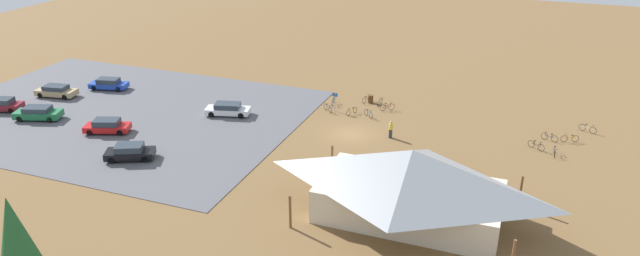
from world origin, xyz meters
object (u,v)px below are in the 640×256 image
(car_black_end_stall, at_px, (130,152))
(car_green_aisle_side, at_px, (38,113))
(car_white_far_end, at_px, (228,109))
(bicycle_purple_yard_front, at_px, (328,108))
(bicycle_yellow_front_row, at_px, (380,102))
(car_red_front_row, at_px, (107,126))
(car_tan_near_entry, at_px, (56,91))
(bike_pavilion, at_px, (410,180))
(bicycle_teal_edge_north, at_px, (368,114))
(bicycle_yellow_yard_right, at_px, (352,111))
(bicycle_red_back_row, at_px, (387,107))
(visitor_crossing_yard, at_px, (391,129))
(bicycle_orange_by_bin, at_px, (570,139))
(bicycle_blue_edge_south, at_px, (549,137))
(bicycle_green_yard_left, at_px, (367,99))
(lot_sign, at_px, (335,99))
(car_maroon_mid_lot, at_px, (2,105))
(car_blue_second_row, at_px, (109,84))
(bicycle_black_lone_east, at_px, (536,146))
(bicycle_teal_trailside, at_px, (334,101))
(bicycle_white_near_sign, at_px, (588,129))
(trash_bin, at_px, (371,99))
(pine_center, at_px, (16,242))
(bicycle_silver_yard_center, at_px, (555,151))

(car_black_end_stall, relative_size, car_green_aisle_side, 0.92)
(car_white_far_end, bearing_deg, bicycle_purple_yard_front, -153.04)
(bicycle_yellow_front_row, height_order, car_red_front_row, car_red_front_row)
(car_tan_near_entry, height_order, car_black_end_stall, car_black_end_stall)
(bike_pavilion, distance_m, car_red_front_row, 32.01)
(bicycle_teal_edge_north, height_order, bicycle_yellow_yard_right, bicycle_teal_edge_north)
(bicycle_red_back_row, distance_m, visitor_crossing_yard, 7.31)
(car_tan_near_entry, bearing_deg, bicycle_orange_by_bin, -172.10)
(bicycle_blue_edge_south, bearing_deg, bicycle_green_yard_left, -11.14)
(lot_sign, bearing_deg, car_maroon_mid_lot, 20.70)
(bicycle_orange_by_bin, bearing_deg, visitor_crossing_yard, 17.47)
(car_blue_second_row, relative_size, visitor_crossing_yard, 2.69)
(bicycle_blue_edge_south, bearing_deg, car_tan_near_entry, 7.77)
(bicycle_blue_edge_south, bearing_deg, car_blue_second_row, 3.56)
(bicycle_yellow_yard_right, xyz_separation_m, bicycle_black_lone_east, (-18.90, 2.23, 0.03))
(car_tan_near_entry, bearing_deg, car_black_end_stall, 150.49)
(car_red_front_row, bearing_deg, car_green_aisle_side, -1.37)
(bicycle_purple_yard_front, relative_size, bicycle_teal_trailside, 0.76)
(car_tan_near_entry, xyz_separation_m, car_maroon_mid_lot, (2.24, 5.59, 0.02))
(lot_sign, xyz_separation_m, bicycle_red_back_row, (-5.31, -2.25, -1.02))
(bicycle_white_near_sign, height_order, bicycle_black_lone_east, bicycle_black_lone_east)
(bicycle_white_near_sign, relative_size, bicycle_purple_yard_front, 1.17)
(bicycle_yellow_yard_right, bearing_deg, bicycle_blue_edge_south, -179.25)
(lot_sign, bearing_deg, car_green_aisle_side, 25.18)
(car_maroon_mid_lot, relative_size, visitor_crossing_yard, 2.62)
(bicycle_teal_trailside, xyz_separation_m, car_black_end_stall, (12.53, 19.61, 0.36))
(bicycle_blue_edge_south, relative_size, car_green_aisle_side, 0.32)
(bicycle_teal_edge_north, xyz_separation_m, bicycle_yellow_yard_right, (1.93, -0.17, -0.04))
(bicycle_red_back_row, distance_m, car_red_front_row, 29.27)
(bicycle_white_near_sign, distance_m, bicycle_teal_trailside, 26.48)
(car_black_end_stall, relative_size, car_maroon_mid_lot, 1.01)
(car_maroon_mid_lot, bearing_deg, car_white_far_end, -162.20)
(trash_bin, relative_size, bicycle_red_back_row, 0.62)
(bicycle_blue_edge_south, xyz_separation_m, car_red_front_row, (41.35, 13.67, 0.37))
(bicycle_red_back_row, height_order, car_green_aisle_side, car_green_aisle_side)
(lot_sign, xyz_separation_m, car_red_front_row, (19.31, 13.59, -0.67))
(pine_center, distance_m, bicycle_silver_yard_center, 43.90)
(pine_center, relative_size, visitor_crossing_yard, 4.58)
(bicycle_blue_edge_south, bearing_deg, bicycle_yellow_yard_right, 0.75)
(bicycle_yellow_yard_right, height_order, bicycle_blue_edge_south, bicycle_blue_edge_south)
(car_maroon_mid_lot, xyz_separation_m, car_green_aisle_side, (-5.62, 0.50, 0.00))
(car_tan_near_entry, distance_m, car_blue_second_row, 5.82)
(bicycle_purple_yard_front, bearing_deg, bicycle_black_lone_east, 174.53)
(car_green_aisle_side, bearing_deg, bicycle_white_near_sign, -162.55)
(lot_sign, height_order, bicycle_black_lone_east, lot_sign)
(bicycle_orange_by_bin, height_order, bicycle_yellow_front_row, bicycle_orange_by_bin)
(bicycle_teal_trailside, distance_m, car_red_front_row, 24.11)
(bicycle_white_near_sign, bearing_deg, bicycle_teal_trailside, 3.75)
(car_maroon_mid_lot, xyz_separation_m, car_blue_second_row, (-6.21, -9.84, -0.03))
(bicycle_white_near_sign, bearing_deg, bicycle_teal_edge_north, 10.38)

